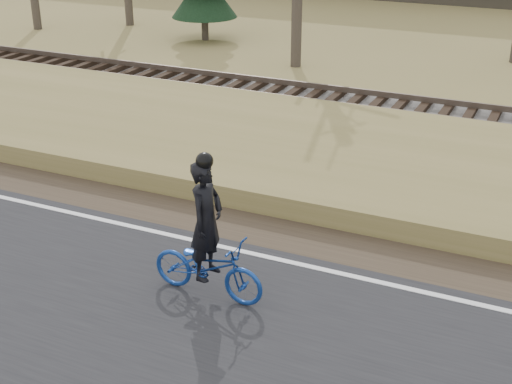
% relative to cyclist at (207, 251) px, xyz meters
% --- Properties ---
extents(ground, '(120.00, 120.00, 0.00)m').
position_rel_cyclist_xyz_m(ground, '(-4.26, 1.27, -0.82)').
color(ground, olive).
rests_on(ground, ground).
extents(edge_line, '(120.00, 0.12, 0.01)m').
position_rel_cyclist_xyz_m(edge_line, '(-4.26, 1.47, -0.76)').
color(edge_line, silver).
rests_on(edge_line, road).
extents(shoulder, '(120.00, 1.60, 0.04)m').
position_rel_cyclist_xyz_m(shoulder, '(-4.26, 2.47, -0.80)').
color(shoulder, '#473A2B').
rests_on(shoulder, ground).
extents(embankment, '(120.00, 5.00, 0.44)m').
position_rel_cyclist_xyz_m(embankment, '(-4.26, 5.47, -0.60)').
color(embankment, olive).
rests_on(embankment, ground).
extents(ballast, '(120.00, 3.00, 0.45)m').
position_rel_cyclist_xyz_m(ballast, '(-4.26, 9.27, -0.60)').
color(ballast, slate).
rests_on(ballast, ground).
extents(railroad, '(120.00, 2.40, 0.29)m').
position_rel_cyclist_xyz_m(railroad, '(-4.26, 9.27, -0.29)').
color(railroad, black).
rests_on(railroad, ballast).
extents(cyclist, '(1.90, 0.70, 2.37)m').
position_rel_cyclist_xyz_m(cyclist, '(0.00, 0.00, 0.00)').
color(cyclist, navy).
rests_on(cyclist, road).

